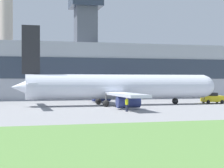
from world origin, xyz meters
The scene contains 6 objects.
ground_plane centered at (0.00, 0.00, 0.00)m, with size 400.00×400.00×0.00m, color gray.
terminal_building centered at (0.04, 26.22, 5.70)m, with size 72.29×13.26×21.78m.
smokestack_left centered at (-14.99, 52.12, 17.29)m, with size 3.80×3.80×34.27m.
airplane centered at (1.41, 4.32, 2.70)m, with size 30.94×26.88×11.37m.
pushback_tug centered at (17.55, 4.95, 0.77)m, with size 3.55×2.90×1.71m.
ground_crew_person centered at (-0.39, -6.42, 0.85)m, with size 0.40×0.40×1.67m.
Camera 1 is at (-13.50, -48.79, 3.77)m, focal length 60.00 mm.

